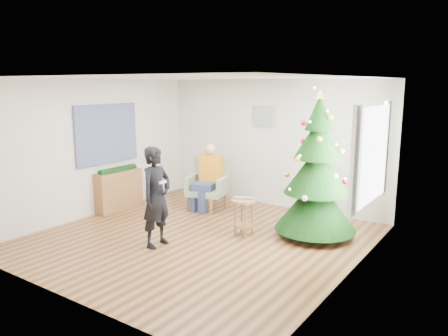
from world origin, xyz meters
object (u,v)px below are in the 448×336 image
Objects in this scene: christmas_tree at (317,172)px; armchair at (208,191)px; stool at (243,217)px; console at (119,191)px; standing_man at (156,197)px.

armchair is (-2.46, 0.33, -0.72)m from christmas_tree.
christmas_tree is at bearing 32.65° from stool.
stool is at bearing -50.47° from armchair.
christmas_tree is at bearing -24.34° from armchair.
console is at bearing -158.79° from armchair.
christmas_tree is 2.43× the size of console.
armchair reaches higher than console.
console is at bearing 61.77° from standing_man.
christmas_tree is 1.54× the size of standing_man.
christmas_tree is 4.00m from console.
christmas_tree reaches higher than armchair.
christmas_tree is 2.58m from armchair.
console is (-1.41, -1.10, 0.03)m from armchair.
stool is 0.40× the size of standing_man.
console is (-1.99, 1.01, -0.39)m from standing_man.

